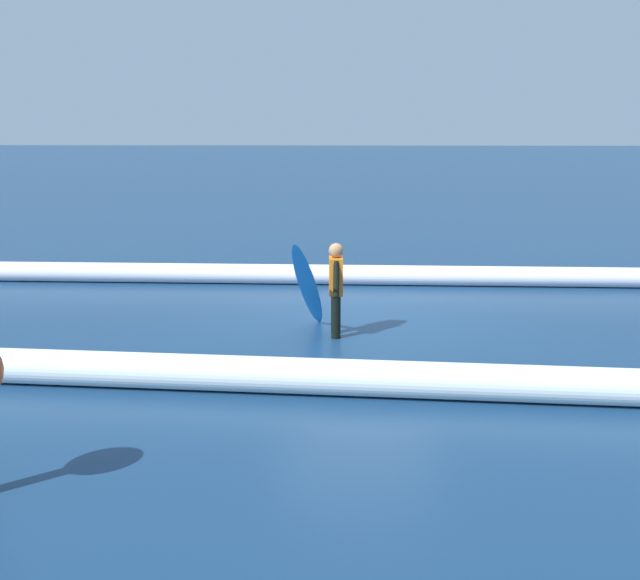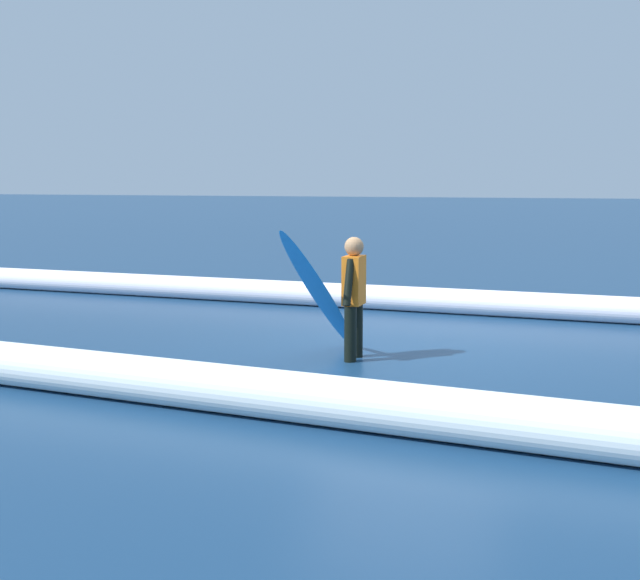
# 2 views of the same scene
# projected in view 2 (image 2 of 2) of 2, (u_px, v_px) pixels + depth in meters

# --- Properties ---
(ground_plane) EXTENTS (178.98, 178.98, 0.00)m
(ground_plane) POSITION_uv_depth(u_px,v_px,m) (402.00, 347.00, 10.48)
(ground_plane) COLOR navy
(surfer) EXTENTS (0.22, 0.61, 1.41)m
(surfer) POSITION_uv_depth(u_px,v_px,m) (354.00, 292.00, 9.66)
(surfer) COLOR black
(surfer) RESTS_ON ground_plane
(surfboard) EXTENTS (0.56, 1.68, 1.54)m
(surfboard) POSITION_uv_depth(u_px,v_px,m) (319.00, 292.00, 9.79)
(surfboard) COLOR #268CE5
(surfboard) RESTS_ON ground_plane
(wave_crest_foreground) EXTENTS (24.65, 0.88, 0.39)m
(wave_crest_foreground) POSITION_uv_depth(u_px,v_px,m) (334.00, 295.00, 13.76)
(wave_crest_foreground) COLOR white
(wave_crest_foreground) RESTS_ON ground_plane
(wave_crest_midground) EXTENTS (16.15, 1.64, 0.43)m
(wave_crest_midground) POSITION_uv_depth(u_px,v_px,m) (443.00, 414.00, 6.69)
(wave_crest_midground) COLOR white
(wave_crest_midground) RESTS_ON ground_plane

